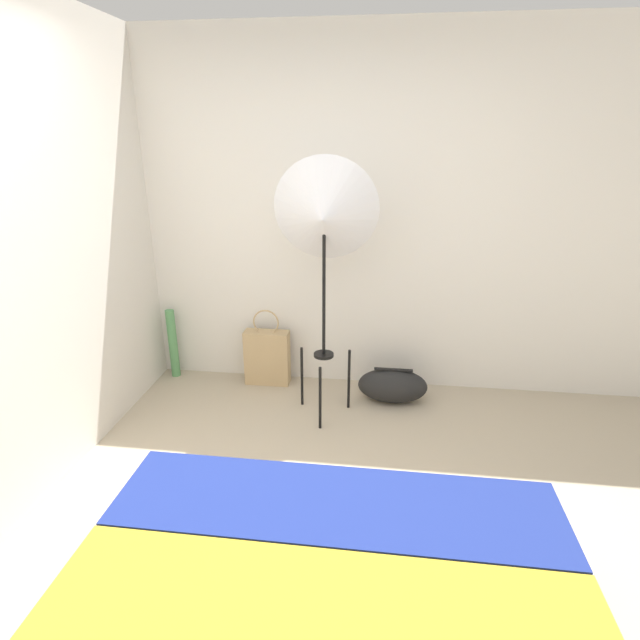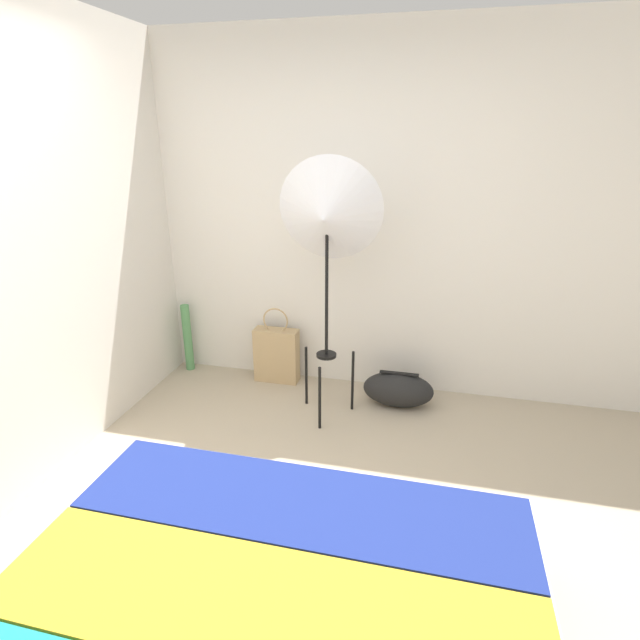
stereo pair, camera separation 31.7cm
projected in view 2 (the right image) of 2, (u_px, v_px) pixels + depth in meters
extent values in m
plane|color=tan|center=(247.00, 578.00, 2.27)|extent=(14.00, 14.00, 0.00)
cube|color=silver|center=(339.00, 220.00, 3.66)|extent=(8.00, 0.05, 2.60)
cube|color=silver|center=(79.00, 238.00, 3.03)|extent=(0.05, 8.00, 2.60)
cube|color=gold|center=(262.00, 608.00, 1.60)|extent=(1.82, 0.47, 0.04)
cube|color=navy|center=(301.00, 506.00, 2.04)|extent=(1.82, 0.47, 0.04)
cylinder|color=black|center=(320.00, 398.00, 3.34)|extent=(0.02, 0.02, 0.46)
cylinder|color=black|center=(306.00, 376.00, 3.65)|extent=(0.02, 0.02, 0.46)
cylinder|color=black|center=(353.00, 381.00, 3.57)|extent=(0.02, 0.02, 0.46)
cylinder|color=black|center=(326.00, 355.00, 3.44)|extent=(0.14, 0.14, 0.02)
cylinder|color=black|center=(327.00, 288.00, 3.27)|extent=(0.02, 0.02, 0.96)
cone|color=silver|center=(327.00, 214.00, 3.10)|extent=(0.69, 0.34, 0.71)
cube|color=tan|center=(277.00, 355.00, 4.01)|extent=(0.35, 0.13, 0.44)
torus|color=tan|center=(275.00, 320.00, 3.90)|extent=(0.21, 0.01, 0.21)
ellipsoid|color=black|center=(398.00, 390.00, 3.66)|extent=(0.51, 0.26, 0.26)
cube|color=black|center=(399.00, 373.00, 3.61)|extent=(0.28, 0.04, 0.01)
cylinder|color=#56995B|center=(188.00, 338.00, 4.18)|extent=(0.07, 0.07, 0.57)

